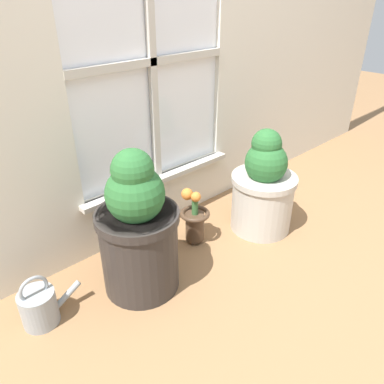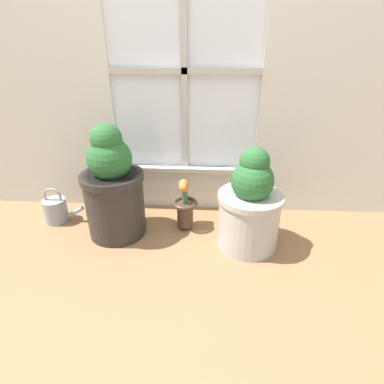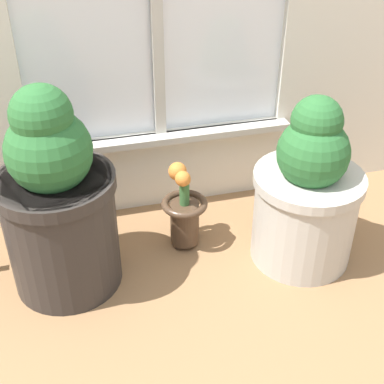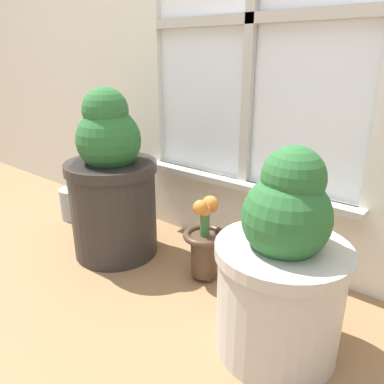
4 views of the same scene
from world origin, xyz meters
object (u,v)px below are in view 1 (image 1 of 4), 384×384
at_px(potted_plant_left, 138,231).
at_px(watering_can, 39,306).
at_px(potted_plant_right, 263,188).
at_px(flower_vase, 194,218).

distance_m(potted_plant_left, watering_can, 0.48).
distance_m(potted_plant_right, watering_can, 1.19).
xyz_separation_m(potted_plant_left, potted_plant_right, (0.75, -0.07, -0.05)).
bearing_deg(potted_plant_right, flower_vase, 157.24).
xyz_separation_m(potted_plant_left, watering_can, (-0.42, 0.10, -0.21)).
relative_size(flower_vase, watering_can, 1.19).
height_order(potted_plant_left, watering_can, potted_plant_left).
height_order(potted_plant_right, flower_vase, potted_plant_right).
distance_m(flower_vase, watering_can, 0.81).
height_order(flower_vase, watering_can, flower_vase).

